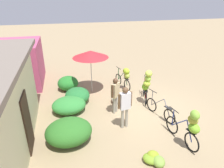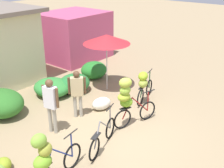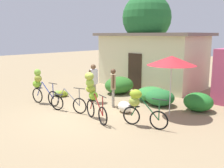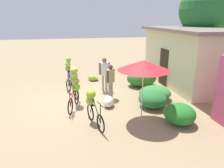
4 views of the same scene
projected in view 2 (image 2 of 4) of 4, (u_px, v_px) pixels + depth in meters
name	position (u px, v px, depth m)	size (l,w,h in m)	color
ground_plane	(117.00, 133.00, 8.42)	(60.00, 60.00, 0.00)	#947E5C
shop_pink	(74.00, 36.00, 14.67)	(3.20, 2.80, 2.40)	#B4466C
hedge_bush_front_left	(2.00, 103.00, 9.28)	(1.35, 1.62, 0.87)	#2C6B25
hedge_bush_front_right	(52.00, 87.00, 10.74)	(1.33, 1.47, 0.64)	#318236
hedge_bush_mid	(74.00, 83.00, 11.01)	(1.27, 1.17, 0.71)	#257033
hedge_bush_by_door	(94.00, 70.00, 12.33)	(1.16, 1.10, 0.74)	#247529
market_umbrella	(107.00, 39.00, 10.55)	(1.81, 1.81, 2.24)	beige
bicycle_leftmost	(48.00, 158.00, 6.03)	(1.69, 0.42, 1.53)	black
bicycle_near_pile	(103.00, 137.00, 7.63)	(1.64, 0.55, 1.01)	black
bicycle_center_loaded	(128.00, 99.00, 8.37)	(1.57, 0.64, 1.69)	black
bicycle_by_shop	(144.00, 84.00, 9.97)	(1.56, 0.51, 1.24)	black
banana_pile_on_ground	(0.00, 167.00, 6.82)	(0.74, 0.71, 0.33)	olive
produce_sack	(102.00, 104.00, 9.71)	(0.70, 0.44, 0.44)	silver
person_vendor	(77.00, 89.00, 8.94)	(0.43, 0.43, 1.62)	gray
person_bystander	(51.00, 101.00, 8.06)	(0.27, 0.57, 1.72)	gray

